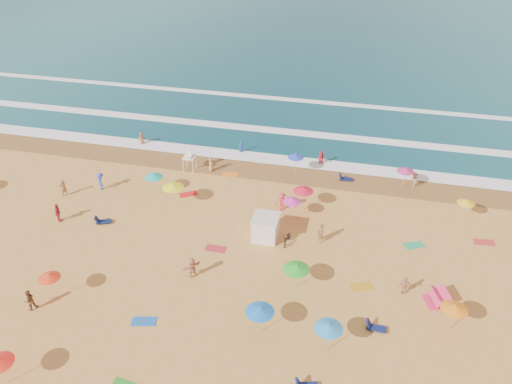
# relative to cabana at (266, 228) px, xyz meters

# --- Properties ---
(ground) EXTENTS (220.00, 220.00, 0.00)m
(ground) POSITION_rel_cabana_xyz_m (-4.20, -1.45, -1.00)
(ground) COLOR gold
(ground) RESTS_ON ground
(ocean) EXTENTS (220.00, 140.00, 0.18)m
(ocean) POSITION_rel_cabana_xyz_m (-4.20, 82.55, -1.00)
(ocean) COLOR #0C4756
(ocean) RESTS_ON ground
(wet_sand) EXTENTS (220.00, 220.00, 0.00)m
(wet_sand) POSITION_rel_cabana_xyz_m (-4.20, 11.05, -0.99)
(wet_sand) COLOR olive
(wet_sand) RESTS_ON ground
(surf_foam) EXTENTS (200.00, 18.70, 0.05)m
(surf_foam) POSITION_rel_cabana_xyz_m (-4.20, 19.87, -0.90)
(surf_foam) COLOR white
(surf_foam) RESTS_ON ground
(cabana) EXTENTS (2.00, 2.00, 2.00)m
(cabana) POSITION_rel_cabana_xyz_m (0.00, 0.00, 0.00)
(cabana) COLOR silver
(cabana) RESTS_ON ground
(cabana_roof) EXTENTS (2.20, 2.20, 0.12)m
(cabana_roof) POSITION_rel_cabana_xyz_m (0.00, 0.00, 1.06)
(cabana_roof) COLOR silver
(cabana_roof) RESTS_ON cabana
(bicycle) EXTENTS (0.82, 1.84, 0.93)m
(bicycle) POSITION_rel_cabana_xyz_m (1.90, -0.30, -0.53)
(bicycle) COLOR black
(bicycle) RESTS_ON ground
(lifeguard_stand) EXTENTS (1.20, 1.20, 2.10)m
(lifeguard_stand) POSITION_rel_cabana_xyz_m (-10.05, 9.36, 0.05)
(lifeguard_stand) COLOR white
(lifeguard_stand) RESTS_ON ground
(beach_umbrellas) EXTENTS (56.46, 30.25, 0.68)m
(beach_umbrellas) POSITION_rel_cabana_xyz_m (-1.68, -1.81, 1.07)
(beach_umbrellas) COLOR #FF271A
(beach_umbrellas) RESTS_ON ground
(loungers) EXTENTS (47.49, 29.18, 0.34)m
(loungers) POSITION_rel_cabana_xyz_m (5.21, -5.76, -0.83)
(loungers) COLOR #0F204D
(loungers) RESTS_ON ground
(towels) EXTENTS (49.26, 26.78, 0.03)m
(towels) POSITION_rel_cabana_xyz_m (-4.62, -2.96, -0.98)
(towels) COLOR #C01841
(towels) RESTS_ON ground
(beachgoers) EXTENTS (45.88, 27.00, 2.09)m
(beachgoers) POSITION_rel_cabana_xyz_m (-6.96, 2.91, -0.19)
(beachgoers) COLOR #D4353C
(beachgoers) RESTS_ON ground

